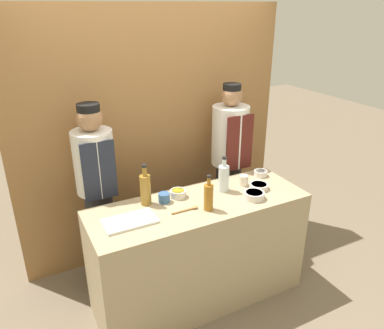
{
  "coord_description": "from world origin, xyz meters",
  "views": [
    {
      "loc": [
        -1.24,
        -2.27,
        2.38
      ],
      "look_at": [
        0.0,
        0.13,
        1.22
      ],
      "focal_mm": 35.0,
      "sensor_mm": 36.0,
      "label": 1
    }
  ],
  "objects": [
    {
      "name": "cup_blue",
      "position": [
        -0.24,
        0.14,
        0.98
      ],
      "size": [
        0.09,
        0.09,
        0.08
      ],
      "color": "#386093",
      "rests_on": "counter"
    },
    {
      "name": "chef_left",
      "position": [
        -0.66,
        0.59,
        0.92
      ],
      "size": [
        0.33,
        0.33,
        1.68
      ],
      "color": "#28282D",
      "rests_on": "ground_plane"
    },
    {
      "name": "bottle_vinegar",
      "position": [
        -0.38,
        0.18,
        1.07
      ],
      "size": [
        0.08,
        0.08,
        0.33
      ],
      "color": "olive",
      "rests_on": "counter"
    },
    {
      "name": "sauce_bowl_orange",
      "position": [
        0.56,
        -0.02,
        0.96
      ],
      "size": [
        0.16,
        0.16,
        0.05
      ],
      "color": "silver",
      "rests_on": "counter"
    },
    {
      "name": "sauce_bowl_red",
      "position": [
        0.73,
        0.18,
        0.97
      ],
      "size": [
        0.12,
        0.12,
        0.05
      ],
      "color": "silver",
      "rests_on": "counter"
    },
    {
      "name": "wooden_spoon",
      "position": [
        -0.14,
        -0.07,
        0.95
      ],
      "size": [
        0.22,
        0.04,
        0.02
      ],
      "color": "#B2844C",
      "rests_on": "counter"
    },
    {
      "name": "cabinet_wall",
      "position": [
        0.0,
        0.97,
        1.2
      ],
      "size": [
        2.65,
        0.18,
        2.4
      ],
      "color": "olive",
      "rests_on": "ground_plane"
    },
    {
      "name": "ground_plane",
      "position": [
        0.0,
        0.0,
        0.0
      ],
      "size": [
        14.0,
        14.0,
        0.0
      ],
      "primitive_type": "plane",
      "color": "#756651"
    },
    {
      "name": "sauce_bowl_white",
      "position": [
        0.43,
        -0.14,
        0.97
      ],
      "size": [
        0.17,
        0.17,
        0.06
      ],
      "color": "silver",
      "rests_on": "counter"
    },
    {
      "name": "cup_cream",
      "position": [
        0.49,
        0.1,
        0.98
      ],
      "size": [
        0.08,
        0.08,
        0.09
      ],
      "color": "silver",
      "rests_on": "counter"
    },
    {
      "name": "chef_right",
      "position": [
        0.66,
        0.59,
        0.93
      ],
      "size": [
        0.35,
        0.35,
        1.71
      ],
      "color": "#28282D",
      "rests_on": "ground_plane"
    },
    {
      "name": "sauce_bowl_yellow",
      "position": [
        -0.11,
        0.16,
        0.97
      ],
      "size": [
        0.13,
        0.13,
        0.06
      ],
      "color": "silver",
      "rests_on": "counter"
    },
    {
      "name": "counter",
      "position": [
        0.0,
        0.0,
        0.47
      ],
      "size": [
        1.77,
        0.63,
        0.94
      ],
      "color": "tan",
      "rests_on": "ground_plane"
    },
    {
      "name": "bottle_amber",
      "position": [
        0.01,
        -0.13,
        1.05
      ],
      "size": [
        0.07,
        0.07,
        0.29
      ],
      "color": "#9E661E",
      "rests_on": "counter"
    },
    {
      "name": "bottle_clear",
      "position": [
        0.28,
        0.09,
        1.06
      ],
      "size": [
        0.09,
        0.09,
        0.31
      ],
      "color": "silver",
      "rests_on": "counter"
    },
    {
      "name": "cutting_board",
      "position": [
        -0.58,
        -0.03,
        0.95
      ],
      "size": [
        0.38,
        0.21,
        0.02
      ],
      "color": "white",
      "rests_on": "counter"
    }
  ]
}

